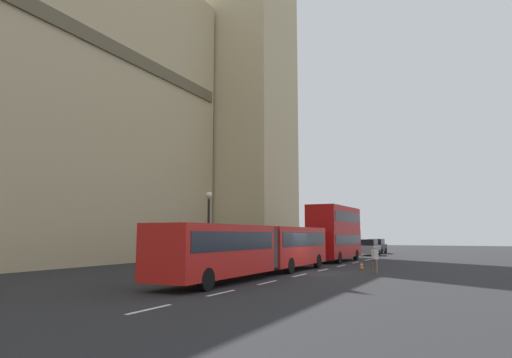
% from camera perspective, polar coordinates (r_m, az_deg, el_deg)
% --- Properties ---
extents(ground_plane, '(160.00, 160.00, 0.00)m').
position_cam_1_polar(ground_plane, '(29.85, 6.93, -11.52)').
color(ground_plane, '#262628').
extents(lane_centre_marking, '(34.40, 0.16, 0.01)m').
position_cam_1_polar(lane_centre_marking, '(29.99, 7.03, -11.49)').
color(lane_centre_marking, silver).
rests_on(lane_centre_marking, ground_plane).
extents(articulated_bus, '(18.33, 2.54, 2.90)m').
position_cam_1_polar(articulated_bus, '(27.08, 0.23, -8.35)').
color(articulated_bus, red).
rests_on(articulated_bus, ground_plane).
extents(double_decker_bus, '(9.18, 2.54, 4.90)m').
position_cam_1_polar(double_decker_bus, '(42.13, 9.83, -6.43)').
color(double_decker_bus, '#B20F0F').
rests_on(double_decker_bus, ground_plane).
extents(sedan_lead, '(4.40, 1.86, 1.85)m').
position_cam_1_polar(sedan_lead, '(55.13, 13.95, -8.29)').
color(sedan_lead, gray).
rests_on(sedan_lead, ground_plane).
extents(sedan_trailing, '(4.40, 1.86, 1.85)m').
position_cam_1_polar(sedan_trailing, '(61.11, 14.84, -8.11)').
color(sedan_trailing, black).
rests_on(sedan_trailing, ground_plane).
extents(traffic_cone_west, '(0.36, 0.36, 0.58)m').
position_cam_1_polar(traffic_cone_west, '(33.31, 13.04, -10.43)').
color(traffic_cone_west, black).
rests_on(traffic_cone_west, ground_plane).
extents(traffic_cone_middle, '(0.36, 0.36, 0.58)m').
position_cam_1_polar(traffic_cone_middle, '(37.81, 14.45, -9.95)').
color(traffic_cone_middle, black).
rests_on(traffic_cone_middle, ground_plane).
extents(street_lamp, '(0.44, 0.44, 5.27)m').
position_cam_1_polar(street_lamp, '(30.80, -5.94, -5.70)').
color(street_lamp, black).
rests_on(street_lamp, ground_plane).
extents(pedestrian_near_cones, '(0.47, 0.40, 1.69)m').
position_cam_1_polar(pedestrian_near_cones, '(30.23, 14.63, -9.56)').
color(pedestrian_near_cones, '#726651').
rests_on(pedestrian_near_cones, ground_plane).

